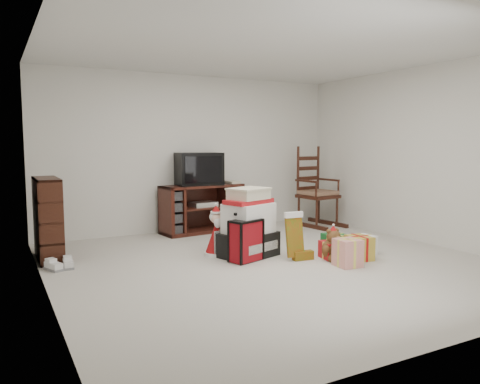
% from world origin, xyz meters
% --- Properties ---
extents(room, '(5.01, 5.01, 2.51)m').
position_xyz_m(room, '(0.00, 0.00, 1.25)').
color(room, beige).
rests_on(room, ground).
extents(tv_stand, '(1.37, 0.62, 0.76)m').
position_xyz_m(tv_stand, '(0.04, 2.23, 0.38)').
color(tv_stand, '#411812').
rests_on(tv_stand, floor).
extents(bookshelf, '(0.27, 0.82, 1.00)m').
position_xyz_m(bookshelf, '(-2.33, 1.48, 0.48)').
color(bookshelf, '#39190F').
rests_on(bookshelf, floor).
extents(rocking_chair, '(0.68, 1.00, 1.42)m').
position_xyz_m(rocking_chair, '(2.01, 1.87, 0.48)').
color(rocking_chair, '#39190F').
rests_on(rocking_chair, floor).
extents(gift_pile, '(0.79, 0.68, 0.84)m').
position_xyz_m(gift_pile, '(-0.11, 0.45, 0.37)').
color(gift_pile, black).
rests_on(gift_pile, floor).
extents(red_suitcase, '(0.44, 0.32, 0.60)m').
position_xyz_m(red_suitcase, '(-0.25, 0.25, 0.26)').
color(red_suitcase, maroon).
rests_on(red_suitcase, floor).
extents(stocking, '(0.29, 0.15, 0.60)m').
position_xyz_m(stocking, '(0.30, 0.03, 0.30)').
color(stocking, '#0D7D16').
rests_on(stocking, floor).
extents(teddy_bear, '(0.26, 0.23, 0.38)m').
position_xyz_m(teddy_bear, '(0.71, -0.18, 0.17)').
color(teddy_bear, brown).
rests_on(teddy_bear, floor).
extents(santa_figurine, '(0.28, 0.27, 0.58)m').
position_xyz_m(santa_figurine, '(0.22, 0.94, 0.22)').
color(santa_figurine, '#9C1013').
rests_on(santa_figurine, floor).
extents(mrs_claus_figurine, '(0.32, 0.30, 0.65)m').
position_xyz_m(mrs_claus_figurine, '(-0.44, 0.70, 0.25)').
color(mrs_claus_figurine, '#9C1013').
rests_on(mrs_claus_figurine, floor).
extents(sneaker_pair, '(0.32, 0.28, 0.09)m').
position_xyz_m(sneaker_pair, '(-2.27, 0.93, 0.05)').
color(sneaker_pair, silver).
rests_on(sneaker_pair, floor).
extents(gift_cluster, '(0.83, 0.94, 0.28)m').
position_xyz_m(gift_cluster, '(0.95, -0.19, 0.14)').
color(gift_cluster, '#B41419').
rests_on(gift_cluster, floor).
extents(crt_television, '(0.74, 0.56, 0.51)m').
position_xyz_m(crt_television, '(-0.01, 2.26, 1.01)').
color(crt_television, black).
rests_on(crt_television, tv_stand).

